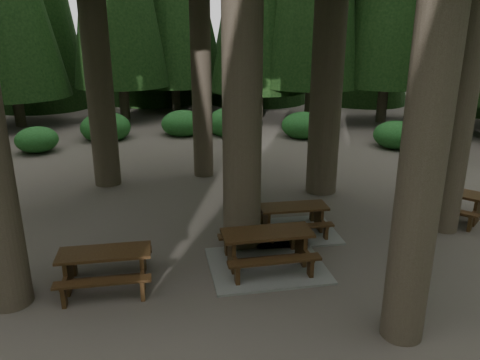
% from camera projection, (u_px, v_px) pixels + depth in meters
% --- Properties ---
extents(ground, '(80.00, 80.00, 0.00)m').
position_uv_depth(ground, '(206.00, 244.00, 10.71)').
color(ground, '#524B42').
rests_on(ground, ground).
extents(picnic_table_a, '(2.92, 2.70, 0.80)m').
position_uv_depth(picnic_table_a, '(267.00, 255.00, 9.64)').
color(picnic_table_a, gray).
rests_on(picnic_table_a, ground).
extents(picnic_table_c, '(2.53, 2.33, 0.70)m').
position_uv_depth(picnic_table_c, '(293.00, 224.00, 11.22)').
color(picnic_table_c, gray).
rests_on(picnic_table_c, ground).
extents(picnic_table_d, '(2.16, 2.02, 0.75)m').
position_uv_depth(picnic_table_d, '(449.00, 199.00, 12.06)').
color(picnic_table_d, '#371E10').
rests_on(picnic_table_d, ground).
extents(picnic_table_e, '(2.11, 1.92, 0.74)m').
position_uv_depth(picnic_table_e, '(105.00, 263.00, 8.84)').
color(picnic_table_e, '#371E10').
rests_on(picnic_table_e, ground).
extents(shrub_ring, '(23.86, 24.64, 1.49)m').
position_uv_depth(shrub_ring, '(243.00, 218.00, 11.14)').
color(shrub_ring, '#225F20').
rests_on(shrub_ring, ground).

